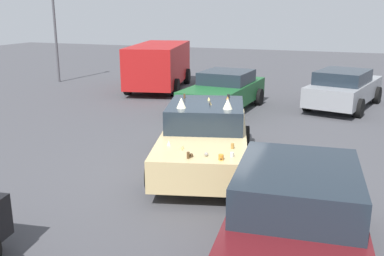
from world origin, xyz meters
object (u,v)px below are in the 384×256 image
at_px(art_car_decorated, 205,136).
at_px(parked_sedan_row_back_far, 344,88).
at_px(parked_van_behind_left, 159,64).
at_px(parked_sedan_near_left, 295,222).
at_px(parked_sedan_row_back_center, 224,91).
at_px(lot_lamp_post, 54,20).

relative_size(art_car_decorated, parked_sedan_row_back_far, 1.02).
height_order(art_car_decorated, parked_van_behind_left, parked_van_behind_left).
bearing_deg(parked_sedan_near_left, parked_sedan_row_back_center, -163.43).
xyz_separation_m(parked_sedan_row_back_center, parked_sedan_row_back_far, (1.88, -3.97, 0.03)).
xyz_separation_m(parked_sedan_near_left, lot_lamp_post, (12.38, 13.06, 2.26)).
bearing_deg(parked_sedan_row_back_center, parked_sedan_near_left, 26.00).
distance_m(art_car_decorated, parked_van_behind_left, 10.24).
relative_size(art_car_decorated, lot_lamp_post, 0.95).
bearing_deg(lot_lamp_post, parked_sedan_near_left, -133.46).
height_order(parked_sedan_near_left, parked_sedan_row_back_far, parked_sedan_near_left).
xyz_separation_m(parked_van_behind_left, parked_sedan_row_back_far, (-1.24, -7.90, -0.41)).
xyz_separation_m(parked_sedan_row_back_center, parked_sedan_near_left, (-9.22, -3.67, 0.03)).
xyz_separation_m(parked_sedan_row_back_far, lot_lamp_post, (1.29, 13.37, 2.27)).
bearing_deg(art_car_decorated, parked_sedan_row_back_far, 145.30).
height_order(art_car_decorated, lot_lamp_post, lot_lamp_post).
bearing_deg(parked_sedan_near_left, parked_van_behind_left, -153.48).
bearing_deg(art_car_decorated, lot_lamp_post, -144.74).
distance_m(art_car_decorated, lot_lamp_post, 14.03).
bearing_deg(parked_sedan_row_back_far, parked_van_behind_left, 94.64).
relative_size(parked_sedan_row_back_center, parked_sedan_near_left, 1.02).
distance_m(parked_sedan_near_left, lot_lamp_post, 18.14).
xyz_separation_m(art_car_decorated, parked_sedan_row_back_far, (7.61, -2.76, 0.01)).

